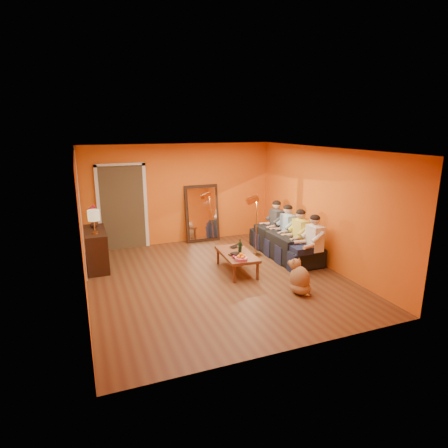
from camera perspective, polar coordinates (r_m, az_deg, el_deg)
name	(u,v)px	position (r m, az deg, el deg)	size (l,w,h in m)	color
room_shell	(210,213)	(7.68, -2.08, 1.69)	(5.00, 5.50, 2.60)	brown
white_accent	(80,209)	(8.62, -21.06, 2.15)	(0.02, 1.90, 2.58)	white
doorway_recess	(122,207)	(9.78, -15.27, 2.51)	(1.06, 0.30, 2.10)	#3F2D19
door_jamb_left	(99,210)	(9.62, -18.55, 2.07)	(0.08, 0.06, 2.20)	white
door_jamb_right	(146,206)	(9.73, -11.85, 2.66)	(0.08, 0.06, 2.20)	white
door_header	(120,165)	(9.50, -15.62, 8.69)	(1.22, 0.06, 0.08)	white
mirror_frame	(202,213)	(10.06, -3.36, 1.65)	(0.92, 0.06, 1.52)	black
mirror_glass	(203,214)	(10.02, -3.29, 1.60)	(0.78, 0.02, 1.36)	white
sideboard	(96,249)	(8.65, -18.89, -3.63)	(0.44, 1.18, 0.85)	black
table_lamp	(94,222)	(8.18, -19.17, 0.28)	(0.24, 0.24, 0.51)	beige
sofa	(285,243)	(9.08, 9.23, -2.87)	(0.85, 2.18, 0.64)	black
coffee_table	(237,262)	(8.04, 1.95, -5.83)	(0.62, 1.22, 0.42)	brown
floor_lamp	(256,227)	(8.85, 4.97, -0.47)	(0.30, 0.24, 1.44)	#CB853B
dog	(300,276)	(7.15, 11.49, -7.78)	(0.36, 0.56, 0.66)	olive
person_far_left	(314,242)	(8.26, 13.60, -2.74)	(0.70, 0.44, 1.22)	beige
person_mid_left	(300,236)	(8.69, 11.54, -1.75)	(0.70, 0.44, 1.22)	#D1C945
person_mid_right	(288,230)	(9.14, 9.69, -0.85)	(0.70, 0.44, 1.22)	#8AB2D6
person_far_right	(277,224)	(9.60, 8.01, -0.03)	(0.70, 0.44, 1.22)	#36373C
fruit_bowl	(241,257)	(7.51, 2.63, -4.97)	(0.26, 0.26, 0.16)	#C5456C
wine_bottle	(240,246)	(7.89, 2.45, -3.41)	(0.07, 0.07, 0.31)	black
tumbler	(240,248)	(8.10, 2.42, -3.72)	(0.11, 0.11, 0.10)	#B27F3F
laptop	(238,246)	(8.33, 2.15, -3.44)	(0.34, 0.22, 0.03)	black
book_lower	(233,256)	(7.72, 1.32, -4.93)	(0.20, 0.27, 0.03)	black
book_mid	(233,255)	(7.73, 1.37, -4.74)	(0.19, 0.26, 0.02)	red
book_upper	(233,254)	(7.70, 1.36, -4.66)	(0.15, 0.20, 0.02)	black
vase	(94,224)	(8.75, -19.25, 0.03)	(0.16, 0.16, 0.17)	black
flowers	(92,211)	(8.69, -19.41, 1.88)	(0.17, 0.17, 0.51)	red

